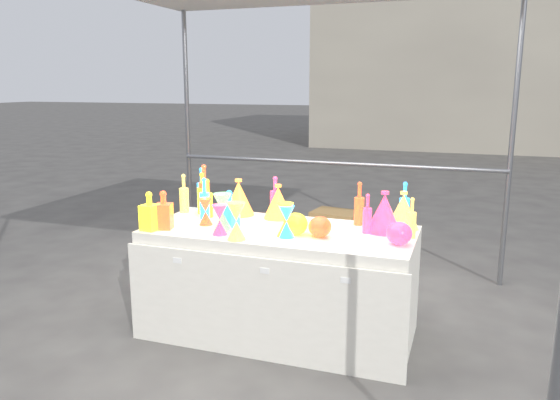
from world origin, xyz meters
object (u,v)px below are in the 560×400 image
(display_table, at_px, (280,282))
(globe_0, at_px, (296,225))
(decanter_0, at_px, (150,211))
(lampshade_0, at_px, (239,197))
(cardboard_box_closed, at_px, (336,228))
(hourglass_0, at_px, (206,212))
(bottle_0, at_px, (208,198))

(display_table, xyz_separation_m, globe_0, (0.14, -0.10, 0.44))
(display_table, distance_m, decanter_0, 1.00)
(lampshade_0, bearing_deg, cardboard_box_closed, 83.14)
(decanter_0, bearing_deg, cardboard_box_closed, 82.89)
(cardboard_box_closed, distance_m, decanter_0, 2.73)
(decanter_0, distance_m, globe_0, 0.98)
(globe_0, xyz_separation_m, lampshade_0, (-0.57, 0.38, 0.07))
(cardboard_box_closed, bearing_deg, hourglass_0, -91.08)
(cardboard_box_closed, height_order, hourglass_0, hourglass_0)
(display_table, bearing_deg, globe_0, -33.65)
(cardboard_box_closed, distance_m, lampshade_0, 2.11)
(hourglass_0, relative_size, globe_0, 1.16)
(display_table, relative_size, lampshade_0, 6.75)
(cardboard_box_closed, bearing_deg, lampshade_0, -89.87)
(lampshade_0, bearing_deg, display_table, -32.90)
(bottle_0, relative_size, hourglass_0, 1.52)
(hourglass_0, bearing_deg, cardboard_box_closed, 80.43)
(cardboard_box_closed, distance_m, hourglass_0, 2.43)
(decanter_0, height_order, hourglass_0, decanter_0)
(hourglass_0, distance_m, lampshade_0, 0.36)
(hourglass_0, height_order, lampshade_0, lampshade_0)
(bottle_0, bearing_deg, lampshade_0, 35.66)
(decanter_0, xyz_separation_m, globe_0, (0.95, 0.21, -0.07))
(hourglass_0, height_order, globe_0, hourglass_0)
(decanter_0, xyz_separation_m, hourglass_0, (0.29, 0.25, -0.04))
(hourglass_0, bearing_deg, display_table, 6.06)
(cardboard_box_closed, height_order, bottle_0, bottle_0)
(display_table, height_order, cardboard_box_closed, display_table)
(cardboard_box_closed, bearing_deg, bottle_0, -94.33)
(lampshade_0, bearing_deg, hourglass_0, -104.81)
(cardboard_box_closed, relative_size, lampshade_0, 1.83)
(bottle_0, distance_m, hourglass_0, 0.23)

